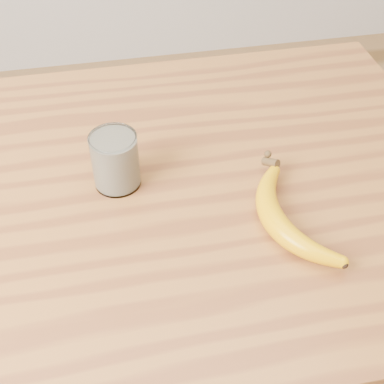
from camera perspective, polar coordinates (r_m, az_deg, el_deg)
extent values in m
cube|color=#935B27|center=(0.92, -7.19, -0.63)|extent=(1.20, 0.80, 0.04)
cylinder|color=brown|center=(1.58, 12.73, -1.07)|extent=(0.06, 0.06, 0.86)
cylinder|color=white|center=(0.89, -8.18, 3.33)|extent=(0.08, 0.08, 0.10)
torus|color=white|center=(0.86, -8.50, 5.76)|extent=(0.08, 0.08, 0.00)
cylinder|color=beige|center=(0.89, -8.17, 3.25)|extent=(0.07, 0.07, 0.09)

